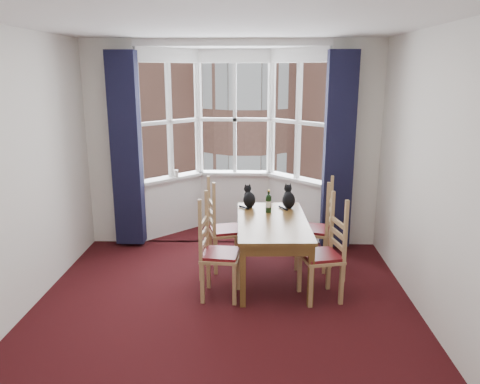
{
  "coord_description": "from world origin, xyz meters",
  "views": [
    {
      "loc": [
        0.31,
        -4.1,
        2.39
      ],
      "look_at": [
        0.14,
        1.05,
        1.05
      ],
      "focal_mm": 35.0,
      "sensor_mm": 36.0,
      "label": 1
    }
  ],
  "objects_px": {
    "chair_left_near": "(212,255)",
    "candle_tall": "(176,173)",
    "chair_left_far": "(219,232)",
    "wine_bottle": "(269,203)",
    "cat_left": "(249,198)",
    "cat_right": "(289,199)",
    "chair_right_near": "(329,256)",
    "chair_right_far": "(321,231)",
    "dining_table": "(272,227)"
  },
  "relations": [
    {
      "from": "chair_left_far",
      "to": "cat_right",
      "type": "xyz_separation_m",
      "value": [
        0.86,
        0.24,
        0.36
      ]
    },
    {
      "from": "chair_right_far",
      "to": "wine_bottle",
      "type": "relative_size",
      "value": 3.28
    },
    {
      "from": "chair_left_near",
      "to": "wine_bottle",
      "type": "bearing_deg",
      "value": 52.18
    },
    {
      "from": "wine_bottle",
      "to": "chair_right_far",
      "type": "bearing_deg",
      "value": 1.38
    },
    {
      "from": "chair_left_far",
      "to": "chair_right_far",
      "type": "distance_m",
      "value": 1.26
    },
    {
      "from": "dining_table",
      "to": "wine_bottle",
      "type": "bearing_deg",
      "value": 97.0
    },
    {
      "from": "chair_left_near",
      "to": "cat_left",
      "type": "distance_m",
      "value": 1.14
    },
    {
      "from": "chair_right_near",
      "to": "cat_right",
      "type": "xyz_separation_m",
      "value": [
        -0.37,
        0.99,
        0.36
      ]
    },
    {
      "from": "chair_right_near",
      "to": "chair_right_far",
      "type": "distance_m",
      "value": 0.81
    },
    {
      "from": "chair_right_near",
      "to": "cat_left",
      "type": "distance_m",
      "value": 1.38
    },
    {
      "from": "chair_left_far",
      "to": "candle_tall",
      "type": "relative_size",
      "value": 8.8
    },
    {
      "from": "chair_left_far",
      "to": "candle_tall",
      "type": "distance_m",
      "value": 1.54
    },
    {
      "from": "chair_left_near",
      "to": "chair_left_far",
      "type": "distance_m",
      "value": 0.75
    },
    {
      "from": "chair_right_near",
      "to": "cat_right",
      "type": "bearing_deg",
      "value": 110.67
    },
    {
      "from": "chair_left_far",
      "to": "cat_left",
      "type": "bearing_deg",
      "value": 35.21
    },
    {
      "from": "cat_right",
      "to": "chair_right_near",
      "type": "bearing_deg",
      "value": -69.33
    },
    {
      "from": "chair_left_far",
      "to": "candle_tall",
      "type": "bearing_deg",
      "value": 119.42
    },
    {
      "from": "chair_left_near",
      "to": "chair_right_far",
      "type": "relative_size",
      "value": 1.0
    },
    {
      "from": "wine_bottle",
      "to": "candle_tall",
      "type": "xyz_separation_m",
      "value": [
        -1.33,
        1.24,
        0.08
      ]
    },
    {
      "from": "chair_left_near",
      "to": "chair_right_far",
      "type": "height_order",
      "value": "same"
    },
    {
      "from": "chair_left_near",
      "to": "candle_tall",
      "type": "distance_m",
      "value": 2.2
    },
    {
      "from": "cat_left",
      "to": "chair_right_near",
      "type": "bearing_deg",
      "value": -49.18
    },
    {
      "from": "cat_right",
      "to": "chair_right_far",
      "type": "bearing_deg",
      "value": -24.97
    },
    {
      "from": "cat_right",
      "to": "candle_tall",
      "type": "relative_size",
      "value": 2.99
    },
    {
      "from": "chair_right_near",
      "to": "chair_right_far",
      "type": "bearing_deg",
      "value": 88.44
    },
    {
      "from": "chair_right_near",
      "to": "wine_bottle",
      "type": "xyz_separation_m",
      "value": [
        -0.63,
        0.79,
        0.37
      ]
    },
    {
      "from": "cat_right",
      "to": "wine_bottle",
      "type": "height_order",
      "value": "cat_right"
    },
    {
      "from": "cat_left",
      "to": "chair_left_far",
      "type": "bearing_deg",
      "value": -144.79
    },
    {
      "from": "chair_left_near",
      "to": "cat_right",
      "type": "distance_m",
      "value": 1.37
    },
    {
      "from": "chair_right_near",
      "to": "wine_bottle",
      "type": "height_order",
      "value": "wine_bottle"
    },
    {
      "from": "cat_left",
      "to": "wine_bottle",
      "type": "relative_size",
      "value": 1.06
    },
    {
      "from": "chair_left_near",
      "to": "chair_right_near",
      "type": "bearing_deg",
      "value": 0.35
    },
    {
      "from": "cat_left",
      "to": "cat_right",
      "type": "height_order",
      "value": "cat_right"
    },
    {
      "from": "cat_left",
      "to": "cat_right",
      "type": "distance_m",
      "value": 0.5
    },
    {
      "from": "chair_right_far",
      "to": "chair_left_near",
      "type": "bearing_deg",
      "value": -147.39
    },
    {
      "from": "dining_table",
      "to": "chair_left_near",
      "type": "height_order",
      "value": "chair_left_near"
    },
    {
      "from": "candle_tall",
      "to": "cat_right",
      "type": "bearing_deg",
      "value": -33.19
    },
    {
      "from": "dining_table",
      "to": "chair_left_near",
      "type": "distance_m",
      "value": 0.83
    },
    {
      "from": "chair_left_near",
      "to": "wine_bottle",
      "type": "xyz_separation_m",
      "value": [
        0.62,
        0.8,
        0.37
      ]
    },
    {
      "from": "chair_left_far",
      "to": "wine_bottle",
      "type": "distance_m",
      "value": 0.71
    },
    {
      "from": "chair_right_near",
      "to": "cat_right",
      "type": "relative_size",
      "value": 2.94
    },
    {
      "from": "dining_table",
      "to": "cat_right",
      "type": "distance_m",
      "value": 0.6
    },
    {
      "from": "dining_table",
      "to": "candle_tall",
      "type": "height_order",
      "value": "candle_tall"
    },
    {
      "from": "chair_right_far",
      "to": "cat_left",
      "type": "bearing_deg",
      "value": 167.31
    },
    {
      "from": "chair_left_near",
      "to": "cat_left",
      "type": "relative_size",
      "value": 3.09
    },
    {
      "from": "chair_right_far",
      "to": "cat_right",
      "type": "xyz_separation_m",
      "value": [
        -0.4,
        0.18,
        0.36
      ]
    },
    {
      "from": "cat_left",
      "to": "candle_tall",
      "type": "relative_size",
      "value": 2.85
    },
    {
      "from": "dining_table",
      "to": "wine_bottle",
      "type": "xyz_separation_m",
      "value": [
        -0.04,
        0.32,
        0.2
      ]
    },
    {
      "from": "chair_left_far",
      "to": "chair_right_near",
      "type": "height_order",
      "value": "same"
    },
    {
      "from": "cat_left",
      "to": "candle_tall",
      "type": "distance_m",
      "value": 1.5
    }
  ]
}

